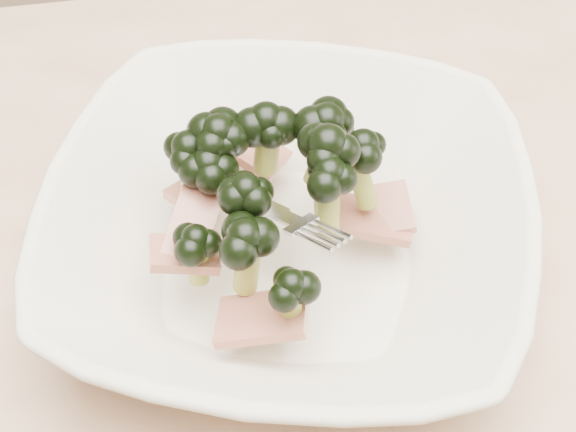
% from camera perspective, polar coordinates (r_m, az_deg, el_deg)
% --- Properties ---
extents(dining_table, '(1.20, 0.80, 0.75)m').
position_cam_1_polar(dining_table, '(0.61, 5.46, -12.43)').
color(dining_table, tan).
rests_on(dining_table, ground).
extents(broccoli_dish, '(0.39, 0.39, 0.13)m').
position_cam_1_polar(broccoli_dish, '(0.52, -0.13, -0.54)').
color(broccoli_dish, beige).
rests_on(broccoli_dish, dining_table).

